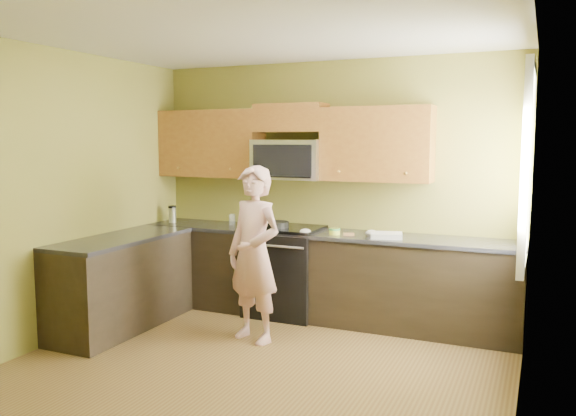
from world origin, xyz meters
The scene contains 25 objects.
floor centered at (0.00, 0.00, 0.00)m, with size 4.00×4.00×0.00m, color brown.
ceiling centered at (0.00, 0.00, 2.70)m, with size 4.00×4.00×0.00m, color white.
wall_back centered at (0.00, 2.00, 1.35)m, with size 4.00×4.00×0.00m, color olive.
wall_front centered at (0.00, -2.00, 1.35)m, with size 4.00×4.00×0.00m, color olive.
wall_left centered at (-2.00, 0.00, 1.35)m, with size 4.00×4.00×0.00m, color olive.
wall_right centered at (2.00, 0.00, 1.35)m, with size 4.00×4.00×0.00m, color olive.
cabinet_back_run centered at (0.00, 1.70, 0.44)m, with size 4.00×0.60×0.88m, color black.
cabinet_left_run centered at (-1.70, 0.60, 0.44)m, with size 0.60×1.60×0.88m, color black.
countertop_back centered at (0.00, 1.69, 0.90)m, with size 4.00×0.62×0.04m, color black.
countertop_left centered at (-1.69, 0.60, 0.90)m, with size 0.62×1.60×0.04m, color black.
stove centered at (-0.40, 1.68, 0.47)m, with size 0.76×0.65×0.95m, color black, non-canonical shape.
microwave centered at (-0.40, 1.80, 1.45)m, with size 0.76×0.40×0.42m, color silver, non-canonical shape.
upper_cab_left centered at (-1.39, 1.83, 1.45)m, with size 1.22×0.33×0.75m, color brown, non-canonical shape.
upper_cab_right centered at (0.54, 1.83, 1.45)m, with size 1.12×0.33×0.75m, color brown, non-canonical shape.
upper_cab_over_mw centered at (-0.40, 1.83, 2.10)m, with size 0.76×0.33×0.30m, color brown.
window centered at (1.98, 1.20, 1.65)m, with size 0.06×1.06×1.66m, color white, non-canonical shape.
woman centered at (-0.32, 0.80, 0.82)m, with size 0.60×0.39×1.63m, color #E17A70.
frying_pan centered at (-0.47, 1.59, 0.95)m, with size 0.29×0.50×0.07m, color black, non-canonical shape.
butter_tub centered at (0.19, 1.57, 0.92)m, with size 0.11×0.11×0.08m, color #E3ED3E, non-canonical shape.
toast_slice centered at (0.33, 1.60, 0.93)m, with size 0.11×0.11×0.01m, color #B27F47.
napkin_a centered at (-0.08, 1.45, 0.95)m, with size 0.11×0.12×0.06m, color silver.
napkin_b centered at (0.57, 1.61, 0.95)m, with size 0.12×0.13×0.07m, color silver.
dish_towel centered at (0.72, 1.58, 0.95)m, with size 0.30×0.24×0.05m, color white.
travel_mug centered at (-1.80, 1.63, 0.92)m, with size 0.09×0.09×0.19m, color silver, non-canonical shape.
glass_c centered at (-1.09, 1.75, 0.98)m, with size 0.07×0.07×0.12m, color silver.
Camera 1 is at (2.11, -3.95, 1.87)m, focal length 36.54 mm.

